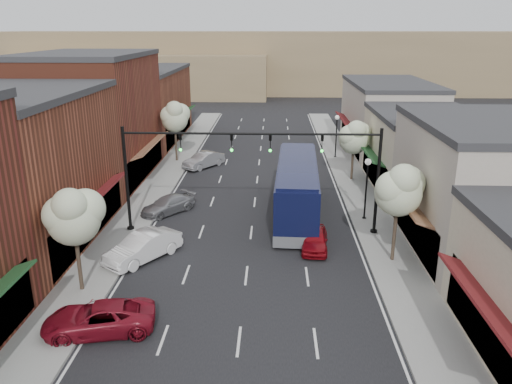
# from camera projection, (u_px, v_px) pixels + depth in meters

# --- Properties ---
(ground) EXTENTS (160.00, 160.00, 0.00)m
(ground) POSITION_uv_depth(u_px,v_px,m) (244.00, 294.00, 25.23)
(ground) COLOR black
(ground) RESTS_ON ground
(sidewalk_left) EXTENTS (2.80, 73.00, 0.15)m
(sidewalk_left) POSITION_uv_depth(u_px,v_px,m) (160.00, 183.00, 43.04)
(sidewalk_left) COLOR gray
(sidewalk_left) RESTS_ON ground
(sidewalk_right) EXTENTS (2.80, 73.00, 0.15)m
(sidewalk_right) POSITION_uv_depth(u_px,v_px,m) (355.00, 185.00, 42.48)
(sidewalk_right) COLOR gray
(sidewalk_right) RESTS_ON ground
(curb_left) EXTENTS (0.25, 73.00, 0.17)m
(curb_left) POSITION_uv_depth(u_px,v_px,m) (176.00, 183.00, 43.00)
(curb_left) COLOR gray
(curb_left) RESTS_ON ground
(curb_right) EXTENTS (0.25, 73.00, 0.17)m
(curb_right) POSITION_uv_depth(u_px,v_px,m) (339.00, 185.00, 42.53)
(curb_right) COLOR gray
(curb_right) RESTS_ON ground
(bldg_left_midnear) EXTENTS (10.14, 14.10, 9.40)m
(bldg_left_midnear) POSITION_uv_depth(u_px,v_px,m) (13.00, 171.00, 29.94)
(bldg_left_midnear) COLOR brown
(bldg_left_midnear) RESTS_ON ground
(bldg_left_midfar) EXTENTS (10.14, 14.10, 10.90)m
(bldg_left_midfar) POSITION_uv_depth(u_px,v_px,m) (93.00, 118.00, 42.99)
(bldg_left_midfar) COLOR brown
(bldg_left_midfar) RESTS_ON ground
(bldg_left_far) EXTENTS (10.14, 18.10, 8.40)m
(bldg_left_far) POSITION_uv_depth(u_px,v_px,m) (141.00, 105.00, 58.56)
(bldg_left_far) COLOR brown
(bldg_left_far) RESTS_ON ground
(bldg_right_midnear) EXTENTS (9.14, 12.10, 7.90)m
(bldg_right_midnear) POSITION_uv_depth(u_px,v_px,m) (483.00, 188.00, 29.24)
(bldg_right_midnear) COLOR #AA9D91
(bldg_right_midnear) RESTS_ON ground
(bldg_right_midfar) EXTENTS (9.14, 12.10, 6.40)m
(bldg_right_midfar) POSITION_uv_depth(u_px,v_px,m) (423.00, 152.00, 40.86)
(bldg_right_midfar) COLOR beige
(bldg_right_midfar) RESTS_ON ground
(bldg_right_far) EXTENTS (9.14, 16.10, 7.40)m
(bldg_right_far) POSITION_uv_depth(u_px,v_px,m) (387.00, 117.00, 53.99)
(bldg_right_far) COLOR #AA9D91
(bldg_right_far) RESTS_ON ground
(hill_far) EXTENTS (120.00, 30.00, 12.00)m
(hill_far) POSITION_uv_depth(u_px,v_px,m) (268.00, 60.00, 108.75)
(hill_far) COLOR #7A6647
(hill_far) RESTS_ON ground
(hill_near) EXTENTS (50.00, 20.00, 8.00)m
(hill_near) POSITION_uv_depth(u_px,v_px,m) (141.00, 74.00, 98.82)
(hill_near) COLOR #7A6647
(hill_near) RESTS_ON ground
(signal_mast_right) EXTENTS (8.22, 0.46, 7.00)m
(signal_mast_right) POSITION_uv_depth(u_px,v_px,m) (341.00, 166.00, 31.18)
(signal_mast_right) COLOR black
(signal_mast_right) RESTS_ON ground
(signal_mast_left) EXTENTS (8.22, 0.46, 7.00)m
(signal_mast_left) POSITION_uv_depth(u_px,v_px,m) (162.00, 164.00, 31.56)
(signal_mast_left) COLOR black
(signal_mast_left) RESTS_ON ground
(tree_right_near) EXTENTS (2.85, 2.65, 5.95)m
(tree_right_near) POSITION_uv_depth(u_px,v_px,m) (400.00, 189.00, 27.30)
(tree_right_near) COLOR #47382B
(tree_right_near) RESTS_ON ground
(tree_right_far) EXTENTS (2.85, 2.65, 5.43)m
(tree_right_far) POSITION_uv_depth(u_px,v_px,m) (355.00, 136.00, 42.62)
(tree_right_far) COLOR #47382B
(tree_right_far) RESTS_ON ground
(tree_left_near) EXTENTS (2.85, 2.65, 5.69)m
(tree_left_near) POSITION_uv_depth(u_px,v_px,m) (74.00, 215.00, 24.13)
(tree_left_near) COLOR #47382B
(tree_left_near) RESTS_ON ground
(tree_left_far) EXTENTS (2.85, 2.65, 6.13)m
(tree_left_far) POSITION_uv_depth(u_px,v_px,m) (175.00, 116.00, 48.68)
(tree_left_far) COLOR #47382B
(tree_left_far) RESTS_ON ground
(lamp_post_near) EXTENTS (0.44, 0.44, 4.44)m
(lamp_post_near) POSITION_uv_depth(u_px,v_px,m) (367.00, 179.00, 33.99)
(lamp_post_near) COLOR black
(lamp_post_near) RESTS_ON ground
(lamp_post_far) EXTENTS (0.44, 0.44, 4.44)m
(lamp_post_far) POSITION_uv_depth(u_px,v_px,m) (337.00, 129.00, 50.60)
(lamp_post_far) COLOR black
(lamp_post_far) RESTS_ON ground
(coach_bus) EXTENTS (3.37, 12.83, 3.89)m
(coach_bus) POSITION_uv_depth(u_px,v_px,m) (297.00, 188.00, 35.37)
(coach_bus) COLOR black
(coach_bus) RESTS_ON ground
(red_hatchback) EXTENTS (1.86, 3.93, 1.30)m
(red_hatchback) POSITION_uv_depth(u_px,v_px,m) (315.00, 239.00, 30.21)
(red_hatchback) COLOR maroon
(red_hatchback) RESTS_ON ground
(parked_car_a) EXTENTS (5.21, 3.14, 1.35)m
(parked_car_a) POSITION_uv_depth(u_px,v_px,m) (99.00, 318.00, 21.92)
(parked_car_a) COLOR maroon
(parked_car_a) RESTS_ON ground
(parked_car_b) EXTENTS (4.14, 4.90, 1.58)m
(parked_car_b) POSITION_uv_depth(u_px,v_px,m) (143.00, 247.00, 28.77)
(parked_car_b) COLOR white
(parked_car_b) RESTS_ON ground
(parked_car_c) EXTENTS (4.08, 4.40, 1.24)m
(parked_car_c) POSITION_uv_depth(u_px,v_px,m) (168.00, 205.00, 36.09)
(parked_car_c) COLOR gray
(parked_car_c) RESTS_ON ground
(parked_car_e) EXTENTS (3.92, 4.52, 1.47)m
(parked_car_e) POSITION_uv_depth(u_px,v_px,m) (204.00, 160.00, 47.85)
(parked_car_e) COLOR #A3A4A9
(parked_car_e) RESTS_ON ground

